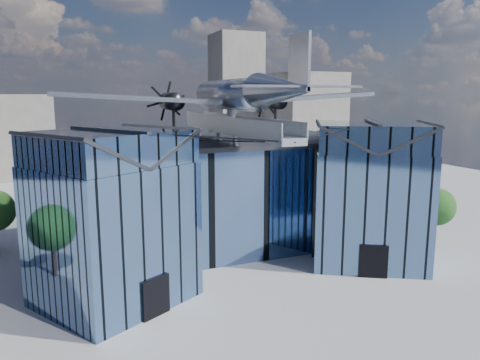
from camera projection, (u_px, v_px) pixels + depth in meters
name	position (u px, v px, depth m)	size (l,w,h in m)	color
ground_plane	(249.00, 273.00, 37.28)	(120.00, 120.00, 0.00)	gray
museum	(224.00, 191.00, 41.58)	(32.88, 24.50, 17.60)	#4F71A2
bg_towers	(143.00, 117.00, 81.97)	(77.00, 24.50, 26.00)	slate
tree_plaza_e	(436.00, 207.00, 43.44)	(4.31, 4.31, 5.49)	black
tree_side_e	(399.00, 201.00, 48.27)	(3.12, 3.12, 4.61)	black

